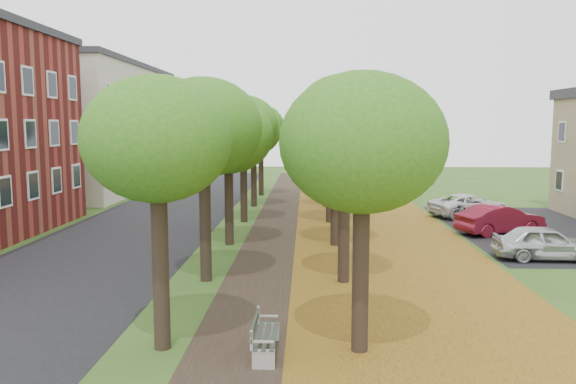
# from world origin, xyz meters

# --- Properties ---
(ground) EXTENTS (120.00, 120.00, 0.00)m
(ground) POSITION_xyz_m (0.00, 0.00, 0.00)
(ground) COLOR #2D4C19
(ground) RESTS_ON ground
(street_asphalt) EXTENTS (8.00, 70.00, 0.01)m
(street_asphalt) POSITION_xyz_m (-7.50, 15.00, 0.00)
(street_asphalt) COLOR black
(street_asphalt) RESTS_ON ground
(footpath) EXTENTS (3.20, 70.00, 0.01)m
(footpath) POSITION_xyz_m (0.00, 15.00, 0.00)
(footpath) COLOR black
(footpath) RESTS_ON ground
(leaf_verge) EXTENTS (7.50, 70.00, 0.01)m
(leaf_verge) POSITION_xyz_m (5.00, 15.00, 0.01)
(leaf_verge) COLOR #96621B
(leaf_verge) RESTS_ON ground
(parking_lot) EXTENTS (9.00, 16.00, 0.01)m
(parking_lot) POSITION_xyz_m (13.50, 16.00, 0.00)
(parking_lot) COLOR black
(parking_lot) RESTS_ON ground
(tree_row_west) EXTENTS (3.89, 33.89, 6.77)m
(tree_row_west) POSITION_xyz_m (-2.20, 15.00, 5.08)
(tree_row_west) COLOR black
(tree_row_west) RESTS_ON ground
(tree_row_east) EXTENTS (3.89, 33.89, 6.77)m
(tree_row_east) POSITION_xyz_m (2.60, 15.00, 5.08)
(tree_row_east) COLOR black
(tree_row_east) RESTS_ON ground
(building_cream) EXTENTS (10.30, 20.30, 10.40)m
(building_cream) POSITION_xyz_m (-17.00, 33.00, 5.21)
(building_cream) COLOR beige
(building_cream) RESTS_ON ground
(bench) EXTENTS (0.56, 1.85, 0.87)m
(bench) POSITION_xyz_m (0.30, -0.29, 0.45)
(bench) COLOR #29332D
(bench) RESTS_ON ground
(car_silver) EXTENTS (4.19, 1.85, 1.40)m
(car_silver) POSITION_xyz_m (11.00, 9.51, 0.70)
(car_silver) COLOR #B4B5B9
(car_silver) RESTS_ON ground
(car_red) EXTENTS (4.72, 3.06, 1.47)m
(car_red) POSITION_xyz_m (11.00, 14.92, 0.74)
(car_red) COLOR maroon
(car_red) RESTS_ON ground
(car_grey) EXTENTS (4.42, 2.33, 1.22)m
(car_grey) POSITION_xyz_m (11.54, 16.44, 0.61)
(car_grey) COLOR #323136
(car_grey) RESTS_ON ground
(car_white) EXTENTS (5.35, 3.86, 1.35)m
(car_white) POSITION_xyz_m (11.00, 20.21, 0.68)
(car_white) COLOR silver
(car_white) RESTS_ON ground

